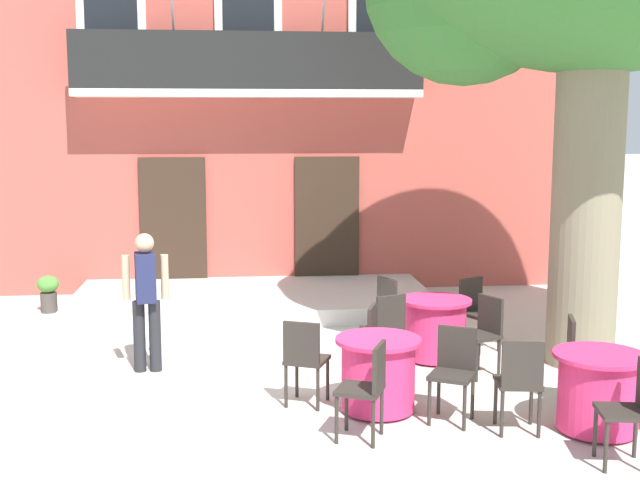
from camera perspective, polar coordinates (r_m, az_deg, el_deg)
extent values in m
plane|color=beige|center=(9.27, -2.77, -9.91)|extent=(120.00, 120.00, 0.00)
cube|color=#B24C42|center=(15.81, -5.11, 11.39)|extent=(13.00, 4.00, 7.50)
cube|color=#332319|center=(13.91, -10.22, 0.98)|extent=(1.10, 0.08, 2.30)
cube|color=#332319|center=(13.95, 0.49, 1.13)|extent=(1.10, 0.08, 2.30)
cube|color=silver|center=(14.00, -14.41, 15.26)|extent=(1.10, 0.08, 1.90)
cube|color=black|center=(13.97, -14.43, 15.28)|extent=(0.84, 0.04, 1.60)
cube|color=silver|center=(13.86, -5.04, 15.56)|extent=(1.10, 0.08, 1.90)
cube|color=black|center=(13.83, -5.04, 15.58)|extent=(0.84, 0.04, 1.60)
cube|color=silver|center=(14.07, 4.29, 15.46)|extent=(1.10, 0.08, 1.90)
cube|color=black|center=(14.04, 4.31, 15.48)|extent=(0.84, 0.04, 1.60)
cube|color=silver|center=(13.47, -4.95, 10.18)|extent=(5.60, 0.65, 0.12)
cube|color=black|center=(13.21, -4.96, 12.43)|extent=(5.60, 0.06, 0.90)
cylinder|color=#B2B2B7|center=(13.45, -10.34, 16.11)|extent=(0.04, 0.95, 1.33)
cylinder|color=#B2B2B7|center=(13.49, 0.30, 16.22)|extent=(0.04, 0.95, 1.33)
cylinder|color=slate|center=(13.66, -14.83, 10.76)|extent=(0.35, 0.35, 0.28)
ellipsoid|color=#2D7533|center=(13.69, -14.89, 12.33)|extent=(0.45, 0.45, 0.47)
cylinder|color=slate|center=(13.52, -8.28, 11.00)|extent=(0.35, 0.35, 0.30)
ellipsoid|color=#4C8E38|center=(13.54, -8.31, 12.43)|extent=(0.45, 0.45, 0.38)
cylinder|color=#47423D|center=(13.54, -1.66, 10.98)|extent=(0.35, 0.35, 0.25)
ellipsoid|color=#2D7533|center=(13.56, -1.66, 12.36)|extent=(0.45, 0.45, 0.40)
cylinder|color=#995638|center=(13.74, 4.85, 11.06)|extent=(0.31, 0.31, 0.32)
ellipsoid|color=#2D7533|center=(13.76, 4.87, 12.73)|extent=(0.40, 0.40, 0.49)
cube|color=silver|center=(12.79, -4.70, -4.22)|extent=(5.53, 2.62, 0.25)
cylinder|color=#7F755B|center=(10.09, 18.10, 1.54)|extent=(0.81, 0.81, 3.56)
cylinder|color=#E52D66|center=(10.09, 8.08, -6.26)|extent=(0.74, 0.74, 0.68)
cylinder|color=#E52D66|center=(10.01, 8.13, -4.21)|extent=(0.86, 0.86, 0.04)
cylinder|color=#2D2823|center=(10.19, 8.04, -8.19)|extent=(0.44, 0.44, 0.03)
cylinder|color=#2D2823|center=(10.92, 5.62, -5.88)|extent=(0.04, 0.04, 0.45)
cylinder|color=#2D2823|center=(10.67, 6.74, -6.24)|extent=(0.04, 0.04, 0.45)
cylinder|color=#2D2823|center=(10.72, 4.18, -6.13)|extent=(0.04, 0.04, 0.45)
cylinder|color=#2D2823|center=(10.46, 5.29, -6.51)|extent=(0.04, 0.04, 0.45)
cube|color=#2D2823|center=(10.63, 5.47, -4.91)|extent=(0.54, 0.54, 0.04)
cube|color=#2D2823|center=(10.48, 4.71, -3.81)|extent=(0.20, 0.36, 0.42)
cylinder|color=#2D2823|center=(9.80, 3.02, -7.52)|extent=(0.04, 0.04, 0.45)
cylinder|color=#2D2823|center=(9.96, 4.74, -7.26)|extent=(0.04, 0.04, 0.45)
cylinder|color=#2D2823|center=(9.51, 4.04, -8.01)|extent=(0.04, 0.04, 0.45)
cylinder|color=#2D2823|center=(9.69, 5.79, -7.74)|extent=(0.04, 0.04, 0.45)
cube|color=#2D2823|center=(9.67, 4.41, -6.23)|extent=(0.52, 0.52, 0.04)
cube|color=#2D2823|center=(9.47, 4.99, -5.13)|extent=(0.37, 0.17, 0.42)
cylinder|color=#2D2823|center=(9.36, 10.92, -8.42)|extent=(0.04, 0.04, 0.45)
cylinder|color=#2D2823|center=(9.60, 9.53, -7.95)|extent=(0.04, 0.04, 0.45)
cylinder|color=#2D2823|center=(9.59, 12.42, -8.06)|extent=(0.04, 0.04, 0.45)
cylinder|color=#2D2823|center=(9.82, 11.03, -7.62)|extent=(0.04, 0.04, 0.45)
cube|color=#2D2823|center=(9.53, 11.01, -6.59)|extent=(0.54, 0.54, 0.04)
cube|color=#2D2823|center=(9.59, 11.84, -5.10)|extent=(0.20, 0.36, 0.42)
cylinder|color=#2D2823|center=(10.63, 12.41, -6.43)|extent=(0.04, 0.04, 0.45)
cylinder|color=#2D2823|center=(10.40, 11.10, -6.73)|extent=(0.04, 0.04, 0.45)
cylinder|color=#2D2823|center=(10.86, 11.12, -6.08)|extent=(0.04, 0.04, 0.45)
cylinder|color=#2D2823|center=(10.63, 9.81, -6.36)|extent=(0.04, 0.04, 0.45)
cube|color=#2D2823|center=(10.57, 11.15, -5.11)|extent=(0.54, 0.54, 0.04)
cube|color=#2D2823|center=(10.65, 10.50, -3.73)|extent=(0.35, 0.21, 0.42)
cylinder|color=#E52D66|center=(8.28, 4.09, -9.47)|extent=(0.74, 0.74, 0.68)
cylinder|color=#E52D66|center=(8.18, 4.11, -7.00)|extent=(0.86, 0.86, 0.04)
cylinder|color=#2D2823|center=(8.40, 4.06, -11.77)|extent=(0.44, 0.44, 0.03)
cylinder|color=#2D2823|center=(7.93, 10.07, -11.50)|extent=(0.04, 0.04, 0.45)
cylinder|color=#2D2823|center=(8.01, 7.66, -11.24)|extent=(0.04, 0.04, 0.45)
cylinder|color=#2D2823|center=(8.25, 10.63, -10.73)|extent=(0.04, 0.04, 0.45)
cylinder|color=#2D2823|center=(8.32, 8.31, -10.50)|extent=(0.04, 0.04, 0.45)
cube|color=#2D2823|center=(8.05, 9.21, -9.34)|extent=(0.54, 0.54, 0.04)
cube|color=#2D2823|center=(8.15, 9.56, -7.44)|extent=(0.35, 0.22, 0.42)
cylinder|color=#2D2823|center=(9.18, 5.95, -8.65)|extent=(0.04, 0.04, 0.45)
cylinder|color=#2D2823|center=(8.86, 5.71, -9.29)|extent=(0.04, 0.04, 0.45)
cylinder|color=#2D2823|center=(9.22, 3.83, -8.55)|extent=(0.04, 0.04, 0.45)
cylinder|color=#2D2823|center=(8.90, 3.51, -9.17)|extent=(0.04, 0.04, 0.45)
cube|color=#2D2823|center=(8.97, 4.77, -7.42)|extent=(0.50, 0.50, 0.04)
cube|color=#2D2823|center=(8.93, 3.63, -5.94)|extent=(0.15, 0.37, 0.42)
cylinder|color=#2D2823|center=(8.73, -1.63, -9.52)|extent=(0.04, 0.04, 0.45)
cylinder|color=#2D2823|center=(8.63, 0.54, -9.73)|extent=(0.04, 0.04, 0.45)
cylinder|color=#2D2823|center=(8.42, -2.40, -10.19)|extent=(0.04, 0.04, 0.45)
cylinder|color=#2D2823|center=(8.32, -0.15, -10.42)|extent=(0.04, 0.04, 0.45)
cube|color=#2D2823|center=(8.45, -0.92, -8.38)|extent=(0.53, 0.53, 0.04)
cube|color=#2D2823|center=(8.22, -1.32, -7.19)|extent=(0.37, 0.19, 0.42)
cylinder|color=#2D2823|center=(7.53, 1.17, -12.47)|extent=(0.04, 0.04, 0.45)
cylinder|color=#2D2823|center=(7.84, 1.86, -11.63)|extent=(0.04, 0.04, 0.45)
cylinder|color=#2D2823|center=(7.45, 3.74, -12.72)|extent=(0.04, 0.04, 0.45)
cylinder|color=#2D2823|center=(7.76, 4.34, -11.85)|extent=(0.04, 0.04, 0.45)
cube|color=#2D2823|center=(7.56, 2.79, -10.42)|extent=(0.52, 0.52, 0.04)
cube|color=#2D2823|center=(7.45, 4.16, -8.86)|extent=(0.18, 0.37, 0.42)
cylinder|color=#E52D66|center=(8.17, 18.89, -10.16)|extent=(0.74, 0.74, 0.68)
cylinder|color=#E52D66|center=(8.07, 19.01, -7.66)|extent=(0.86, 0.86, 0.04)
cylinder|color=#2D2823|center=(8.29, 18.77, -12.49)|extent=(0.44, 0.44, 0.03)
cylinder|color=#2D2823|center=(9.11, 19.14, -9.21)|extent=(0.04, 0.04, 0.45)
cylinder|color=#2D2823|center=(8.79, 19.45, -9.87)|extent=(0.04, 0.04, 0.45)
cylinder|color=#2D2823|center=(9.07, 16.99, -9.20)|extent=(0.04, 0.04, 0.45)
cylinder|color=#2D2823|center=(8.74, 17.21, -9.86)|extent=(0.04, 0.04, 0.45)
cube|color=#2D2823|center=(8.85, 18.27, -8.02)|extent=(0.50, 0.50, 0.04)
cube|color=#2D2823|center=(8.77, 17.17, -6.56)|extent=(0.15, 0.38, 0.42)
cylinder|color=#2D2823|center=(8.17, 12.18, -10.98)|extent=(0.04, 0.04, 0.45)
cylinder|color=#2D2823|center=(8.23, 14.56, -10.90)|extent=(0.04, 0.04, 0.45)
cylinder|color=#2D2823|center=(7.85, 12.62, -11.79)|extent=(0.04, 0.04, 0.45)
cylinder|color=#2D2823|center=(7.92, 15.09, -11.70)|extent=(0.04, 0.04, 0.45)
cube|color=#2D2823|center=(7.96, 13.67, -9.68)|extent=(0.45, 0.45, 0.04)
cube|color=#2D2823|center=(7.73, 14.00, -8.46)|extent=(0.38, 0.09, 0.42)
cylinder|color=#2D2823|center=(7.35, 19.38, -13.51)|extent=(0.04, 0.04, 0.45)
cylinder|color=#2D2823|center=(7.65, 18.70, -12.58)|extent=(0.04, 0.04, 0.45)
cylinder|color=#2D2823|center=(7.74, 21.19, -12.46)|extent=(0.04, 0.04, 0.45)
cube|color=#2D2823|center=(7.46, 20.41, -11.21)|extent=(0.46, 0.46, 0.04)
cylinder|color=#47423D|center=(13.15, -18.44, -4.16)|extent=(0.25, 0.25, 0.30)
ellipsoid|color=#4C8E38|center=(13.09, -18.50, -2.95)|extent=(0.32, 0.32, 0.26)
cylinder|color=#232328|center=(9.76, -12.53, -6.60)|extent=(0.14, 0.14, 0.84)
cylinder|color=#232328|center=(9.74, -11.47, -6.60)|extent=(0.14, 0.14, 0.84)
cube|color=#1E2347|center=(9.59, -12.12, -2.56)|extent=(0.28, 0.37, 0.56)
sphere|color=tan|center=(9.53, -12.20, -0.20)|extent=(0.22, 0.22, 0.22)
cylinder|color=tan|center=(9.62, -13.43, -2.58)|extent=(0.09, 0.09, 0.52)
cylinder|color=tan|center=(9.57, -10.81, -2.55)|extent=(0.09, 0.09, 0.52)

